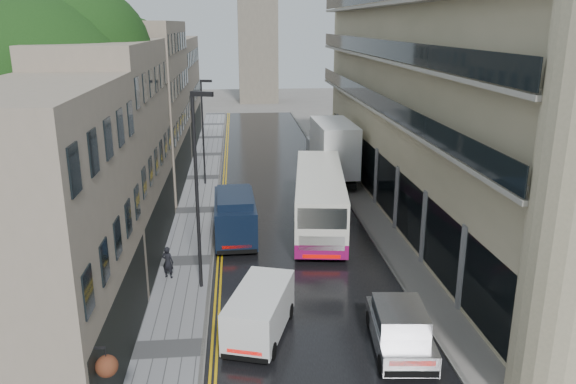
{
  "coord_description": "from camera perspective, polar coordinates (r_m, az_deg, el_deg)",
  "views": [
    {
      "loc": [
        -3.07,
        -8.1,
        11.94
      ],
      "look_at": [
        -0.67,
        18.0,
        4.06
      ],
      "focal_mm": 35.0,
      "sensor_mm": 36.0,
      "label": 1
    }
  ],
  "objects": [
    {
      "name": "road",
      "position": [
        37.67,
        -0.32,
        -1.72
      ],
      "size": [
        9.0,
        85.0,
        0.02
      ],
      "primitive_type": "cube",
      "color": "black",
      "rests_on": "ground"
    },
    {
      "name": "left_sidewalk",
      "position": [
        37.64,
        -9.23,
        -1.89
      ],
      "size": [
        2.7,
        85.0,
        0.12
      ],
      "primitive_type": "cube",
      "color": "gray",
      "rests_on": "ground"
    },
    {
      "name": "right_sidewalk",
      "position": [
        38.48,
        7.72,
        -1.4
      ],
      "size": [
        1.8,
        85.0,
        0.12
      ],
      "primitive_type": "cube",
      "color": "slate",
      "rests_on": "ground"
    },
    {
      "name": "old_shop_row",
      "position": [
        39.09,
        -14.72,
        7.45
      ],
      "size": [
        4.5,
        56.0,
        12.0
      ],
      "primitive_type": null,
      "color": "gray",
      "rests_on": "ground"
    },
    {
      "name": "modern_block",
      "position": [
        36.96,
        16.17,
        8.41
      ],
      "size": [
        8.0,
        40.0,
        14.0
      ],
      "primitive_type": null,
      "color": "#C6B793",
      "rests_on": "ground"
    },
    {
      "name": "tree_near",
      "position": [
        30.06,
        -23.59,
        5.78
      ],
      "size": [
        10.56,
        10.56,
        13.89
      ],
      "primitive_type": null,
      "color": "black",
      "rests_on": "ground"
    },
    {
      "name": "tree_far",
      "position": [
        42.49,
        -17.81,
        8.22
      ],
      "size": [
        9.24,
        9.24,
        12.46
      ],
      "primitive_type": null,
      "color": "black",
      "rests_on": "ground"
    },
    {
      "name": "cream_bus",
      "position": [
        31.02,
        0.98,
        -2.57
      ],
      "size": [
        4.27,
        12.45,
        3.33
      ],
      "primitive_type": null,
      "rotation": [
        0.0,
        0.0,
        -0.13
      ],
      "color": "white",
      "rests_on": "road"
    },
    {
      "name": "white_lorry",
      "position": [
        41.91,
        3.3,
        3.57
      ],
      "size": [
        2.96,
        9.18,
        4.78
      ],
      "primitive_type": null,
      "rotation": [
        0.0,
        0.0,
        0.03
      ],
      "color": "white",
      "rests_on": "road"
    },
    {
      "name": "silver_hatchback",
      "position": [
        20.82,
        9.59,
        -15.65
      ],
      "size": [
        2.41,
        4.71,
        1.7
      ],
      "primitive_type": null,
      "rotation": [
        0.0,
        0.0,
        -0.1
      ],
      "color": "#A09FA4",
      "rests_on": "road"
    },
    {
      "name": "white_van",
      "position": [
        21.62,
        -6.26,
        -13.73
      ],
      "size": [
        3.12,
        4.77,
        1.99
      ],
      "primitive_type": null,
      "rotation": [
        0.0,
        0.0,
        -0.3
      ],
      "color": "white",
      "rests_on": "road"
    },
    {
      "name": "navy_van",
      "position": [
        30.37,
        -7.27,
        -3.59
      ],
      "size": [
        2.43,
        5.72,
        2.88
      ],
      "primitive_type": null,
      "rotation": [
        0.0,
        0.0,
        0.03
      ],
      "color": "black",
      "rests_on": "road"
    },
    {
      "name": "pedestrian",
      "position": [
        27.84,
        -12.11,
        -6.99
      ],
      "size": [
        0.68,
        0.57,
        1.59
      ],
      "primitive_type": "imported",
      "rotation": [
        0.0,
        0.0,
        2.77
      ],
      "color": "black",
      "rests_on": "left_sidewalk"
    },
    {
      "name": "lamp_post_near",
      "position": [
        25.36,
        -9.24,
        -0.22
      ],
      "size": [
        1.03,
        0.59,
        9.04
      ],
      "primitive_type": null,
      "rotation": [
        0.0,
        0.0,
        -0.38
      ],
      "color": "black",
      "rests_on": "left_sidewalk"
    },
    {
      "name": "lamp_post_far",
      "position": [
        42.78,
        -8.62,
        5.92
      ],
      "size": [
        0.9,
        0.42,
        7.86
      ],
      "primitive_type": null,
      "rotation": [
        0.0,
        0.0,
        -0.27
      ],
      "color": "black",
      "rests_on": "left_sidewalk"
    }
  ]
}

